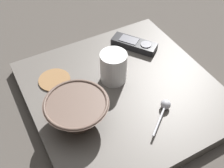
{
  "coord_description": "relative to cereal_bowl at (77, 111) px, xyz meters",
  "views": [
    {
      "loc": [
        0.48,
        -0.3,
        0.66
      ],
      "look_at": [
        -0.02,
        -0.03,
        0.06
      ],
      "focal_mm": 45.01,
      "sensor_mm": 36.0,
      "label": 1
    }
  ],
  "objects": [
    {
      "name": "coffee_mug",
      "position": [
        -0.09,
        0.16,
        0.01
      ],
      "size": [
        0.08,
        0.08,
        0.1
      ],
      "color": "white",
      "rests_on": "table"
    },
    {
      "name": "drink_coaster",
      "position": [
        -0.17,
        -0.0,
        -0.04
      ],
      "size": [
        0.1,
        0.1,
        0.01
      ],
      "color": "olive",
      "rests_on": "table"
    },
    {
      "name": "ground_plane",
      "position": [
        -0.04,
        0.16,
        -0.08
      ],
      "size": [
        6.0,
        6.0,
        0.0
      ],
      "primitive_type": "plane",
      "color": "#47423D"
    },
    {
      "name": "table",
      "position": [
        -0.04,
        0.16,
        -0.06
      ],
      "size": [
        0.54,
        0.54,
        0.04
      ],
      "color": "#5B5651",
      "rests_on": "ground"
    },
    {
      "name": "teaspoon",
      "position": [
        0.08,
        0.23,
        -0.03
      ],
      "size": [
        0.09,
        0.11,
        0.03
      ],
      "color": "silver",
      "rests_on": "table"
    },
    {
      "name": "tv_remote_near",
      "position": [
        -0.2,
        0.3,
        -0.03
      ],
      "size": [
        0.16,
        0.13,
        0.03
      ],
      "color": "black",
      "rests_on": "table"
    },
    {
      "name": "cereal_bowl",
      "position": [
        0.0,
        0.0,
        0.0
      ],
      "size": [
        0.17,
        0.17,
        0.08
      ],
      "color": "brown",
      "rests_on": "table"
    }
  ]
}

